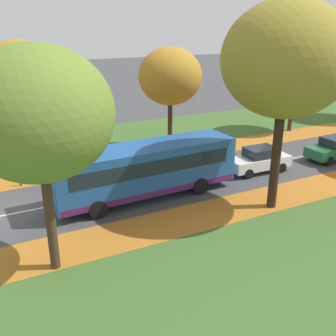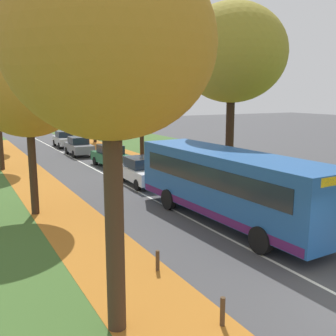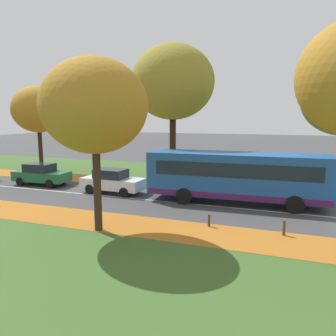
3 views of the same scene
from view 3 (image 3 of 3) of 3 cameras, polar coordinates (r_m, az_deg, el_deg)
leaf_litter_left at (r=17.28m, az=-15.08°, el=-8.45°), size 2.80×60.00×0.00m
grass_verge_right at (r=31.80m, az=-9.68°, el=-0.38°), size 12.00×90.00×0.01m
leaf_litter_right at (r=25.11m, az=-2.95°, el=-2.74°), size 2.80×60.00×0.00m
road_centre_line at (r=24.39m, az=-20.45°, el=-3.66°), size 0.12×80.00×0.01m
tree_left_near at (r=14.54m, az=-12.68°, el=10.47°), size 4.58×4.58×7.61m
tree_right_near at (r=24.89m, az=0.85°, el=14.68°), size 6.13×6.13×10.36m
tree_right_mid at (r=31.56m, az=-21.67°, el=9.43°), size 4.54×4.54×7.76m
bollard_third at (r=15.19m, az=19.56°, el=-9.84°), size 0.12×0.12×0.66m
bollard_fourth at (r=15.58m, az=7.16°, el=-9.05°), size 0.12×0.12×0.59m
bus at (r=19.66m, az=11.90°, el=-1.16°), size 2.92×10.48×2.98m
car_white_lead at (r=22.26m, az=-9.65°, el=-2.26°), size 1.90×4.26×1.62m
car_green_following at (r=26.33m, az=-21.21°, el=-1.01°), size 1.91×4.26×1.62m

